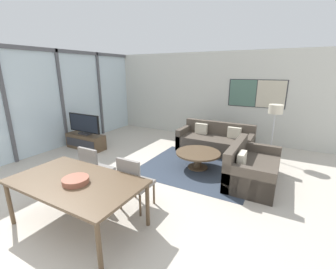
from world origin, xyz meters
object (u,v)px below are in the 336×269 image
(fruit_bowl, at_px, (76,180))
(sofa_main, at_px, (215,142))
(dining_chair_centre, at_px, (134,181))
(floor_lamp, at_px, (275,114))
(tv_console, at_px, (86,141))
(sofa_side, at_px, (249,169))
(television, at_px, (84,124))
(coffee_table, at_px, (198,156))
(dining_table, at_px, (76,184))
(dining_chair_left, at_px, (94,168))

(fruit_bowl, bearing_deg, sofa_main, 80.29)
(dining_chair_centre, height_order, floor_lamp, floor_lamp)
(tv_console, height_order, sofa_side, sofa_side)
(dining_chair_centre, distance_m, floor_lamp, 3.93)
(sofa_main, height_order, fruit_bowl, fruit_bowl)
(sofa_main, relative_size, fruit_bowl, 5.69)
(television, height_order, coffee_table, television)
(dining_table, distance_m, dining_chair_centre, 0.87)
(television, relative_size, dining_chair_left, 1.26)
(dining_chair_centre, xyz_separation_m, floor_lamp, (1.75, 3.46, 0.69))
(dining_chair_left, distance_m, dining_chair_centre, 0.94)
(dining_table, bearing_deg, sofa_main, 79.16)
(dining_chair_left, height_order, floor_lamp, floor_lamp)
(television, bearing_deg, fruit_bowl, -43.02)
(sofa_main, xyz_separation_m, dining_table, (-0.78, -4.09, 0.40))
(floor_lamp, bearing_deg, fruit_bowl, -116.91)
(sofa_main, xyz_separation_m, dining_chair_left, (-1.25, -3.31, 0.24))
(dining_chair_centre, height_order, fruit_bowl, dining_chair_centre)
(sofa_side, bearing_deg, tv_console, 92.41)
(sofa_side, distance_m, floor_lamp, 1.80)
(television, xyz_separation_m, coffee_table, (3.40, 0.29, -0.43))
(sofa_main, relative_size, dining_chair_left, 2.21)
(sofa_side, bearing_deg, dining_chair_centre, 142.55)
(sofa_main, bearing_deg, sofa_side, -51.01)
(tv_console, relative_size, dining_chair_centre, 1.33)
(sofa_side, bearing_deg, television, 92.40)
(sofa_side, xyz_separation_m, dining_chair_left, (-2.42, -1.87, 0.24))
(dining_chair_left, bearing_deg, sofa_main, 69.29)
(coffee_table, relative_size, floor_lamp, 0.73)
(television, distance_m, dining_chair_left, 2.73)
(tv_console, relative_size, fruit_bowl, 3.41)
(dining_chair_centre, bearing_deg, tv_console, 150.52)
(tv_console, height_order, floor_lamp, floor_lamp)
(coffee_table, height_order, dining_chair_centre, dining_chair_centre)
(television, xyz_separation_m, sofa_side, (4.56, 0.19, -0.46))
(television, distance_m, floor_lamp, 5.15)
(sofa_side, xyz_separation_m, dining_table, (-1.95, -2.65, 0.40))
(television, bearing_deg, dining_chair_left, -38.11)
(sofa_side, height_order, dining_chair_centre, dining_chair_centre)
(dining_chair_centre, bearing_deg, television, 150.50)
(sofa_side, height_order, coffee_table, sofa_side)
(sofa_main, height_order, dining_chair_left, dining_chair_left)
(dining_table, bearing_deg, television, 136.74)
(dining_table, distance_m, floor_lamp, 4.75)
(television, xyz_separation_m, dining_chair_left, (2.14, -1.68, -0.22))
(tv_console, relative_size, sofa_side, 0.76)
(sofa_side, xyz_separation_m, floor_lamp, (0.27, 1.52, 0.93))
(television, height_order, dining_chair_left, television)
(dining_table, xyz_separation_m, dining_chair_centre, (0.47, 0.72, -0.16))
(dining_chair_left, xyz_separation_m, floor_lamp, (2.69, 3.39, 0.69))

